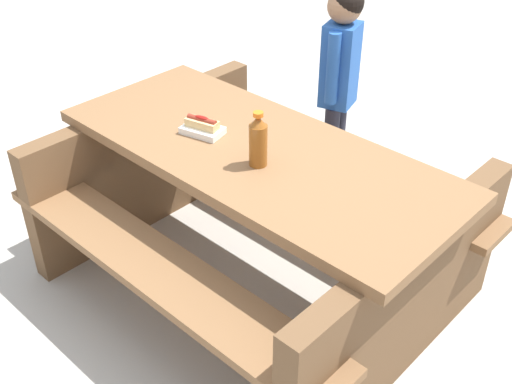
{
  "coord_description": "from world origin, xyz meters",
  "views": [
    {
      "loc": [
        -1.73,
        1.52,
        2.08
      ],
      "look_at": [
        0.0,
        0.0,
        0.52
      ],
      "focal_mm": 44.18,
      "sensor_mm": 36.0,
      "label": 1
    }
  ],
  "objects_px": {
    "picnic_table": "(256,207)",
    "hotdog_tray": "(202,127)",
    "soda_bottle": "(258,141)",
    "child_in_coat": "(340,66)"
  },
  "relations": [
    {
      "from": "picnic_table",
      "to": "hotdog_tray",
      "type": "relative_size",
      "value": 9.33
    },
    {
      "from": "picnic_table",
      "to": "soda_bottle",
      "type": "height_order",
      "value": "soda_bottle"
    },
    {
      "from": "picnic_table",
      "to": "soda_bottle",
      "type": "xyz_separation_m",
      "value": [
        -0.11,
        0.08,
        0.41
      ]
    },
    {
      "from": "picnic_table",
      "to": "hotdog_tray",
      "type": "height_order",
      "value": "hotdog_tray"
    },
    {
      "from": "soda_bottle",
      "to": "child_in_coat",
      "type": "height_order",
      "value": "child_in_coat"
    },
    {
      "from": "soda_bottle",
      "to": "child_in_coat",
      "type": "distance_m",
      "value": 1.09
    },
    {
      "from": "soda_bottle",
      "to": "child_in_coat",
      "type": "bearing_deg",
      "value": -65.35
    },
    {
      "from": "picnic_table",
      "to": "child_in_coat",
      "type": "xyz_separation_m",
      "value": [
        0.35,
        -0.9,
        0.32
      ]
    },
    {
      "from": "soda_bottle",
      "to": "hotdog_tray",
      "type": "relative_size",
      "value": 1.14
    },
    {
      "from": "soda_bottle",
      "to": "hotdog_tray",
      "type": "height_order",
      "value": "soda_bottle"
    }
  ]
}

